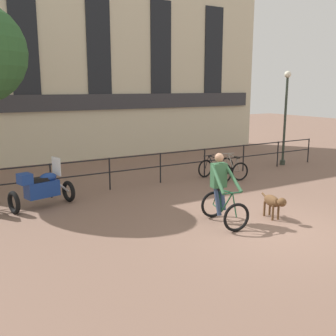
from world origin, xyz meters
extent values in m
plane|color=#7A5B4C|center=(0.00, 0.00, 0.00)|extent=(60.00, 60.00, 0.00)
cylinder|color=black|center=(-3.75, 5.20, 0.53)|extent=(0.05, 0.05, 1.05)
cylinder|color=black|center=(-1.88, 5.20, 0.53)|extent=(0.05, 0.05, 1.05)
cylinder|color=black|center=(0.00, 5.20, 0.53)|extent=(0.05, 0.05, 1.05)
cylinder|color=black|center=(1.88, 5.20, 0.53)|extent=(0.05, 0.05, 1.05)
cylinder|color=black|center=(3.75, 5.20, 0.53)|extent=(0.05, 0.05, 1.05)
cylinder|color=black|center=(5.62, 5.20, 0.53)|extent=(0.05, 0.05, 1.05)
cylinder|color=black|center=(7.50, 5.20, 0.53)|extent=(0.05, 0.05, 1.05)
cylinder|color=black|center=(0.00, 5.20, 1.02)|extent=(15.00, 0.04, 0.04)
cylinder|color=black|center=(0.00, 5.20, 0.58)|extent=(15.00, 0.04, 0.04)
cube|color=beige|center=(0.00, 11.00, 4.38)|extent=(18.00, 0.60, 8.76)
cube|color=#333338|center=(0.00, 10.64, 2.60)|extent=(17.10, 0.12, 0.70)
cube|color=black|center=(-3.15, 10.67, 4.82)|extent=(1.10, 0.06, 4.91)
cube|color=black|center=(0.00, 10.67, 4.82)|extent=(1.10, 0.06, 4.91)
cube|color=black|center=(3.15, 10.67, 4.82)|extent=(1.10, 0.06, 4.91)
cube|color=black|center=(6.30, 10.67, 4.82)|extent=(1.10, 0.06, 4.91)
torus|color=black|center=(-0.82, 0.21, 0.34)|extent=(0.68, 0.17, 0.68)
torus|color=black|center=(-0.67, 1.30, 0.34)|extent=(0.68, 0.17, 0.68)
cylinder|color=#194C2D|center=(-0.76, 0.64, 0.58)|extent=(0.11, 0.49, 0.60)
cylinder|color=#194C2D|center=(-0.72, 0.96, 0.54)|extent=(0.07, 0.23, 0.52)
cylinder|color=#194C2D|center=(-0.75, 0.73, 0.83)|extent=(0.13, 0.66, 0.10)
cylinder|color=#194C2D|center=(-0.70, 1.08, 0.31)|extent=(0.09, 0.44, 0.08)
cylinder|color=#194C2D|center=(-0.68, 1.18, 0.57)|extent=(0.06, 0.27, 0.47)
cylinder|color=#194C2D|center=(-0.81, 0.31, 0.60)|extent=(0.06, 0.23, 0.54)
cylinder|color=#194C2D|center=(-0.80, 0.41, 0.87)|extent=(0.48, 0.10, 0.03)
cube|color=black|center=(-0.70, 1.06, 0.82)|extent=(0.15, 0.25, 0.05)
cube|color=#33603D|center=(-0.70, 1.06, 1.15)|extent=(0.39, 0.27, 0.60)
sphere|color=#A87A5B|center=(-0.70, 1.06, 1.59)|extent=(0.22, 0.22, 0.22)
cylinder|color=#33603D|center=(-0.96, 0.76, 1.14)|extent=(0.24, 0.71, 0.60)
cylinder|color=#33603D|center=(-0.54, 0.70, 1.14)|extent=(0.12, 0.72, 0.60)
cylinder|color=navy|center=(-0.78, 0.97, 0.52)|extent=(0.12, 0.31, 0.69)
cylinder|color=navy|center=(-0.65, 0.95, 0.58)|extent=(0.18, 0.32, 0.58)
ellipsoid|color=brown|center=(0.58, 0.52, 0.44)|extent=(0.35, 0.61, 0.29)
cylinder|color=brown|center=(0.54, 0.29, 0.47)|extent=(0.19, 0.18, 0.17)
sphere|color=brown|center=(0.51, 0.11, 0.52)|extent=(0.22, 0.22, 0.22)
cone|color=brown|center=(0.49, 0.01, 0.51)|extent=(0.14, 0.15, 0.12)
cylinder|color=brown|center=(0.65, 0.86, 0.50)|extent=(0.09, 0.20, 0.11)
cylinder|color=brown|center=(0.47, 0.35, 0.19)|extent=(0.06, 0.06, 0.39)
cylinder|color=brown|center=(0.63, 0.32, 0.19)|extent=(0.06, 0.06, 0.39)
cylinder|color=brown|center=(0.54, 0.71, 0.19)|extent=(0.06, 0.06, 0.39)
cylinder|color=brown|center=(0.70, 0.68, 0.19)|extent=(0.06, 0.06, 0.39)
torus|color=black|center=(-3.42, 4.54, 0.31)|extent=(0.26, 0.63, 0.62)
torus|color=black|center=(-4.98, 4.16, 0.31)|extent=(0.26, 0.63, 0.62)
cube|color=navy|center=(-4.20, 4.35, 0.53)|extent=(0.95, 0.60, 0.44)
ellipsoid|color=navy|center=(-4.01, 4.39, 0.83)|extent=(0.54, 0.42, 0.24)
cube|color=black|center=(-4.31, 4.32, 0.80)|extent=(0.62, 0.42, 0.10)
cylinder|color=#B2B2B7|center=(-3.62, 4.49, 0.49)|extent=(0.45, 0.16, 0.41)
cube|color=silver|center=(-3.75, 4.46, 1.10)|extent=(0.13, 0.43, 0.50)
cube|color=navy|center=(-4.65, 4.24, 0.89)|extent=(0.40, 0.43, 0.28)
torus|color=black|center=(1.82, 5.07, 0.33)|extent=(0.66, 0.11, 0.66)
torus|color=black|center=(1.90, 4.03, 0.33)|extent=(0.66, 0.11, 0.66)
cylinder|color=black|center=(1.85, 4.67, 0.56)|extent=(0.07, 0.47, 0.58)
cylinder|color=black|center=(1.87, 4.35, 0.53)|extent=(0.05, 0.22, 0.51)
cylinder|color=black|center=(1.86, 4.57, 0.81)|extent=(0.08, 0.63, 0.10)
cylinder|color=black|center=(1.88, 4.24, 0.31)|extent=(0.06, 0.42, 0.07)
cylinder|color=black|center=(1.89, 4.14, 0.55)|extent=(0.04, 0.25, 0.46)
cylinder|color=black|center=(1.82, 4.98, 0.59)|extent=(0.04, 0.21, 0.52)
cylinder|color=black|center=(1.83, 4.89, 0.84)|extent=(0.48, 0.06, 0.03)
cube|color=black|center=(1.88, 4.26, 0.80)|extent=(0.14, 0.25, 0.05)
torus|color=black|center=(2.76, 5.07, 0.33)|extent=(0.66, 0.17, 0.66)
torus|color=black|center=(2.58, 4.03, 0.33)|extent=(0.66, 0.17, 0.66)
cylinder|color=#9E998E|center=(2.69, 4.66, 0.56)|extent=(0.11, 0.46, 0.58)
cylinder|color=#9E998E|center=(2.63, 4.35, 0.53)|extent=(0.07, 0.22, 0.51)
cylinder|color=#9E998E|center=(2.67, 4.57, 0.81)|extent=(0.14, 0.63, 0.10)
cylinder|color=#9E998E|center=(2.61, 4.24, 0.31)|extent=(0.10, 0.42, 0.07)
cylinder|color=#9E998E|center=(2.60, 4.15, 0.55)|extent=(0.07, 0.25, 0.46)
cylinder|color=#9E998E|center=(2.74, 4.97, 0.59)|extent=(0.06, 0.21, 0.52)
cylinder|color=#9E998E|center=(2.73, 4.88, 0.84)|extent=(0.48, 0.11, 0.03)
cube|color=black|center=(2.62, 4.26, 0.80)|extent=(0.16, 0.26, 0.05)
cylinder|color=#2D382D|center=(6.09, 5.35, 0.10)|extent=(0.22, 0.22, 0.20)
cylinder|color=#2D382D|center=(6.09, 5.35, 1.83)|extent=(0.10, 0.10, 3.66)
sphere|color=silver|center=(6.09, 5.35, 3.77)|extent=(0.28, 0.28, 0.28)
camera|label=1|loc=(-6.53, -6.36, 3.27)|focal=42.00mm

